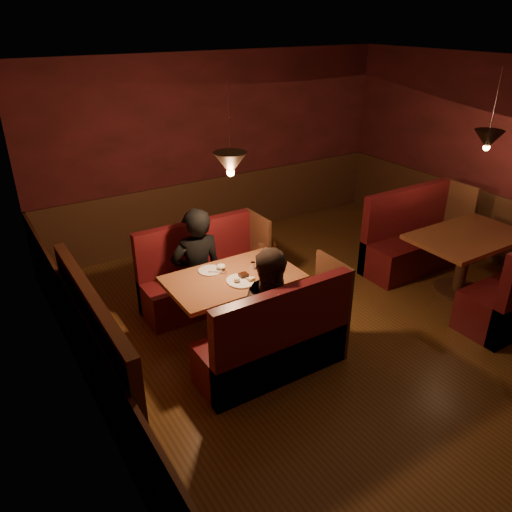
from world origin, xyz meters
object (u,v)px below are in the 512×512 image
second_table (465,250)px  main_bench_far (204,279)px  second_bench_far (412,243)px  diner_b (274,294)px  diner_a (196,250)px  main_table (234,290)px  main_bench_near (277,346)px

second_table → main_bench_far: bearing=153.0°
second_bench_far → diner_b: size_ratio=0.97×
second_bench_far → second_table: bearing=-92.2°
main_bench_far → diner_b: (0.08, -1.47, 0.49)m
second_bench_far → diner_b: (-2.98, -0.81, 0.47)m
diner_a → diner_b: diner_a is taller
main_table → main_bench_near: (0.02, -0.83, -0.25)m
second_table → second_bench_far: 0.92m
main_bench_far → diner_b: bearing=-86.8°
second_table → diner_a: diner_a is taller
main_bench_near → diner_a: size_ratio=0.91×
diner_b → main_table: bearing=102.1°
diner_a → diner_b: size_ratio=1.05×
main_bench_near → second_bench_far: second_bench_far is taller
second_table → diner_a: size_ratio=0.84×
diner_a → second_bench_far: bearing=178.2°
second_table → diner_a: 3.48m
main_bench_far → diner_a: diner_a is taller
second_bench_far → main_bench_near: bearing=-162.2°
diner_a → diner_b: bearing=107.6°
main_bench_near → second_bench_far: bearing=17.8°
second_bench_far → diner_b: 3.12m
main_table → second_bench_far: 3.09m
diner_a → main_table: bearing=110.0°
main_bench_near → second_table: size_ratio=1.08×
main_table → second_bench_far: (3.08, 0.16, -0.23)m
second_table → second_bench_far: (0.03, 0.88, -0.25)m
main_bench_near → second_bench_far: size_ratio=0.98×
main_bench_far → diner_a: size_ratio=0.91×
main_bench_near → diner_a: (-0.17, 1.45, 0.53)m
main_table → second_bench_far: size_ratio=0.89×
main_table → main_bench_far: bearing=88.8°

